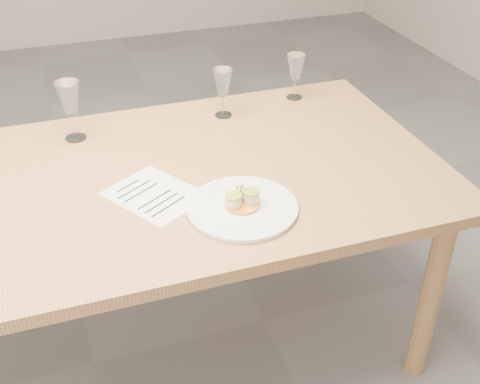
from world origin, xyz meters
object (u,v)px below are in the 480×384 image
object	(u,v)px
recipe_sheet	(155,195)
wine_glass_1	(69,100)
wine_glass_2	(223,84)
dining_table	(63,211)
wine_glass_3	(296,68)
dinner_plate	(242,207)

from	to	relation	value
recipe_sheet	wine_glass_1	xyz separation A→B (m)	(-0.18, 0.43, 0.14)
recipe_sheet	wine_glass_1	size ratio (longest dim) A/B	1.64
wine_glass_2	dining_table	bearing A→B (deg)	-151.33
wine_glass_3	wine_glass_2	bearing A→B (deg)	-169.11
wine_glass_1	wine_glass_2	xyz separation A→B (m)	(0.54, 0.01, -0.02)
dining_table	wine_glass_3	size ratio (longest dim) A/B	13.60
dining_table	wine_glass_3	xyz separation A→B (m)	(0.93, 0.40, 0.19)
dinner_plate	wine_glass_1	bearing A→B (deg)	124.43
dinner_plate	wine_glass_1	size ratio (longest dim) A/B	1.54
recipe_sheet	wine_glass_3	size ratio (longest dim) A/B	1.92
dining_table	wine_glass_1	xyz separation A→B (m)	(0.08, 0.33, 0.21)
wine_glass_1	wine_glass_2	world-z (taller)	wine_glass_1
wine_glass_1	recipe_sheet	bearing A→B (deg)	-66.95
dinner_plate	recipe_sheet	bearing A→B (deg)	144.40
dining_table	dinner_plate	distance (m)	0.56
recipe_sheet	wine_glass_2	xyz separation A→B (m)	(0.35, 0.44, 0.13)
wine_glass_1	wine_glass_3	distance (m)	0.85
wine_glass_1	wine_glass_3	xyz separation A→B (m)	(0.84, 0.06, -0.02)
dining_table	dinner_plate	bearing A→B (deg)	-27.96
dining_table	wine_glass_2	size ratio (longest dim) A/B	13.30
recipe_sheet	dinner_plate	bearing A→B (deg)	-67.55
wine_glass_3	dining_table	bearing A→B (deg)	-156.80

